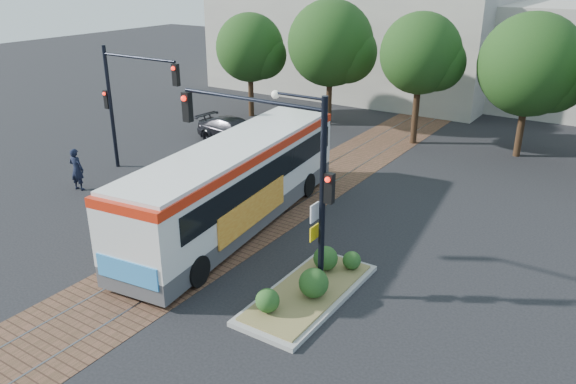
% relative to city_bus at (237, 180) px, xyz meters
% --- Properties ---
extents(ground, '(120.00, 120.00, 0.00)m').
position_rel_city_bus_xyz_m(ground, '(0.20, -1.94, -1.85)').
color(ground, black).
rests_on(ground, ground).
extents(trackbed, '(3.60, 40.00, 0.02)m').
position_rel_city_bus_xyz_m(trackbed, '(0.20, 2.06, -1.84)').
color(trackbed, brown).
rests_on(trackbed, ground).
extents(tree_row, '(26.40, 5.60, 7.67)m').
position_rel_city_bus_xyz_m(tree_row, '(1.41, 14.48, 3.00)').
color(tree_row, '#382314').
rests_on(tree_row, ground).
extents(warehouses, '(40.00, 13.00, 8.00)m').
position_rel_city_bus_xyz_m(warehouses, '(-0.33, 26.81, 1.96)').
color(warehouses, '#ADA899').
rests_on(warehouses, ground).
extents(city_bus, '(4.08, 12.62, 3.32)m').
position_rel_city_bus_xyz_m(city_bus, '(0.00, 0.00, 0.00)').
color(city_bus, '#464648').
rests_on(city_bus, ground).
extents(traffic_island, '(2.20, 5.20, 1.13)m').
position_rel_city_bus_xyz_m(traffic_island, '(5.02, -2.84, -1.52)').
color(traffic_island, gray).
rests_on(traffic_island, ground).
extents(signal_pole_main, '(5.49, 0.46, 6.00)m').
position_rel_city_bus_xyz_m(signal_pole_main, '(4.06, -2.75, 2.31)').
color(signal_pole_main, black).
rests_on(signal_pole_main, ground).
extents(signal_pole_left, '(4.99, 0.34, 6.00)m').
position_rel_city_bus_xyz_m(signal_pole_left, '(-8.17, 2.06, 2.01)').
color(signal_pole_left, black).
rests_on(signal_pole_left, ground).
extents(officer, '(0.77, 0.57, 1.94)m').
position_rel_city_bus_xyz_m(officer, '(-8.29, -1.05, -0.88)').
color(officer, black).
rests_on(officer, ground).
extents(parked_car, '(4.99, 2.40, 1.40)m').
position_rel_city_bus_xyz_m(parked_car, '(-6.89, 8.54, -1.15)').
color(parked_car, black).
rests_on(parked_car, ground).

